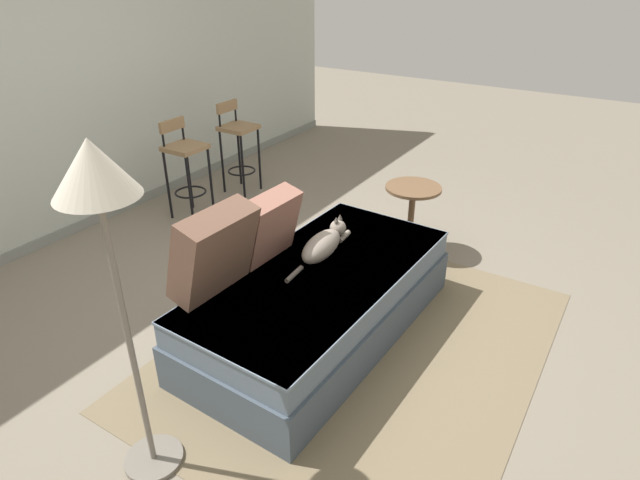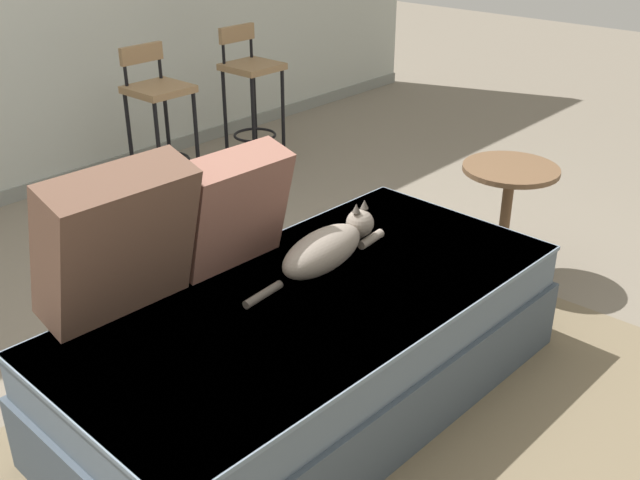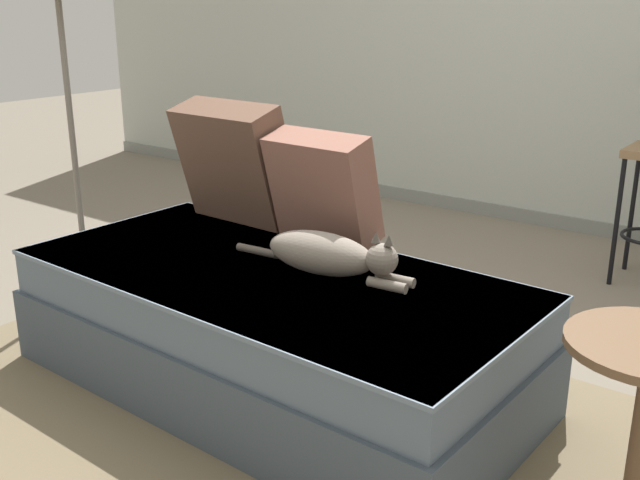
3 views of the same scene
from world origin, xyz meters
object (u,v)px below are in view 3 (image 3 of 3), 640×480
at_px(couch, 271,328).
at_px(throw_pillow_corner, 235,163).
at_px(floor_lamp, 58,3).
at_px(cat, 328,254).
at_px(throw_pillow_middle, 323,188).

height_order(couch, throw_pillow_corner, throw_pillow_corner).
xyz_separation_m(throw_pillow_corner, floor_lamp, (-0.79, -0.24, 0.64)).
bearing_deg(cat, throw_pillow_middle, 129.41).
xyz_separation_m(couch, floor_lamp, (-1.30, 0.15, 1.13)).
distance_m(couch, throw_pillow_middle, 0.58).
height_order(throw_pillow_corner, throw_pillow_middle, throw_pillow_corner).
bearing_deg(throw_pillow_middle, couch, -84.60).
relative_size(cat, floor_lamp, 0.46).
xyz_separation_m(throw_pillow_middle, cat, (0.22, -0.27, -0.15)).
relative_size(couch, throw_pillow_middle, 4.31).
xyz_separation_m(throw_pillow_corner, throw_pillow_middle, (0.48, -0.02, -0.04)).
bearing_deg(cat, floor_lamp, 178.11).
relative_size(throw_pillow_corner, throw_pillow_middle, 1.17).
relative_size(throw_pillow_corner, floor_lamp, 0.32).
bearing_deg(cat, couch, -152.79).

